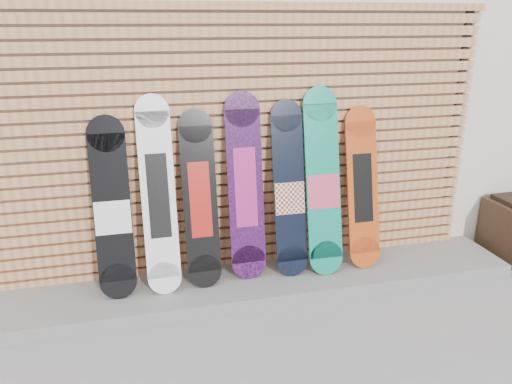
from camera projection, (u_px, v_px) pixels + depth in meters
ground at (289, 335)px, 3.62m from camera, size 80.00×80.00×0.00m
building at (247, 50)px, 6.35m from camera, size 12.00×5.00×3.60m
concrete_step at (248, 284)px, 4.19m from camera, size 4.60×0.70×0.12m
slat_wall at (239, 143)px, 4.08m from camera, size 4.26×0.08×2.29m
snowboard_0 at (112, 210)px, 3.79m from camera, size 0.28×0.36×1.38m
snowboard_1 at (158, 196)px, 3.84m from camera, size 0.26×0.37×1.52m
snowboard_2 at (200, 200)px, 3.94m from camera, size 0.27×0.35×1.40m
snowboard_3 at (245, 187)px, 4.03m from camera, size 0.29×0.29×1.52m
snowboard_4 at (289, 191)px, 4.11m from camera, size 0.27×0.33×1.44m
snowboard_5 at (323, 183)px, 4.14m from camera, size 0.29×0.38×1.54m
snowboard_6 at (362, 188)px, 4.27m from camera, size 0.28×0.35×1.37m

